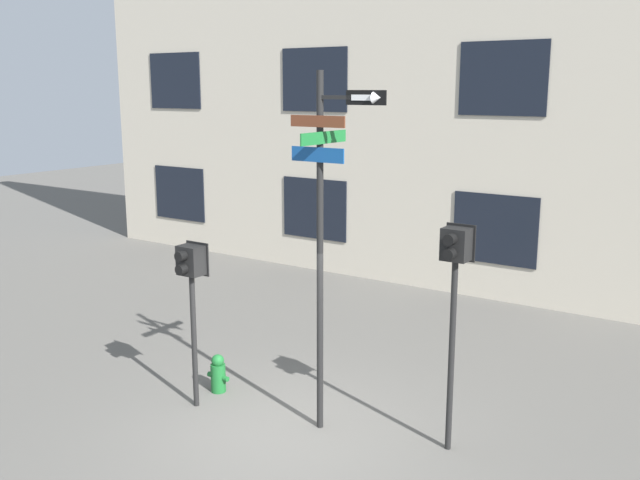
# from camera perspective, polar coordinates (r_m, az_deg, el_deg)

# --- Properties ---
(ground_plane) EXTENTS (60.00, 60.00, 0.00)m
(ground_plane) POSITION_cam_1_polar(r_m,az_deg,el_deg) (10.09, -2.75, -15.33)
(ground_plane) COLOR #595651
(street_sign_pole) EXTENTS (1.38, 1.02, 4.86)m
(street_sign_pole) POSITION_cam_1_polar(r_m,az_deg,el_deg) (9.32, 0.34, 1.37)
(street_sign_pole) COLOR black
(street_sign_pole) RESTS_ON ground_plane
(pedestrian_signal_left) EXTENTS (0.42, 0.40, 2.48)m
(pedestrian_signal_left) POSITION_cam_1_polar(r_m,az_deg,el_deg) (10.40, -10.27, -2.98)
(pedestrian_signal_left) COLOR black
(pedestrian_signal_left) RESTS_ON ground_plane
(pedestrian_signal_right) EXTENTS (0.39, 0.40, 2.99)m
(pedestrian_signal_right) POSITION_cam_1_polar(r_m,az_deg,el_deg) (9.04, 10.71, -2.84)
(pedestrian_signal_right) COLOR black
(pedestrian_signal_right) RESTS_ON ground_plane
(fire_hydrant) EXTENTS (0.39, 0.23, 0.61)m
(fire_hydrant) POSITION_cam_1_polar(r_m,az_deg,el_deg) (11.37, -8.15, -10.55)
(fire_hydrant) COLOR #196028
(fire_hydrant) RESTS_ON ground_plane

